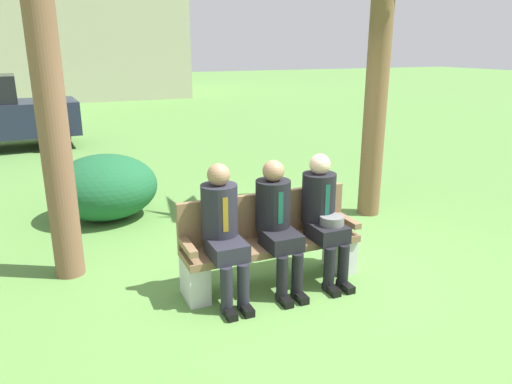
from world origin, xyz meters
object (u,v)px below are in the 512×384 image
(seated_man_middle, at_px, (277,219))
(park_bench, at_px, (270,243))
(seated_man_right, at_px, (323,211))
(seated_man_left, at_px, (223,226))
(shrub_near_bench, at_px, (105,187))

(seated_man_middle, bearing_deg, park_bench, 96.52)
(seated_man_right, bearing_deg, seated_man_middle, 179.54)
(park_bench, height_order, seated_man_left, seated_man_left)
(seated_man_left, bearing_deg, park_bench, 13.20)
(park_bench, distance_m, seated_man_middle, 0.32)
(seated_man_middle, distance_m, shrub_near_bench, 3.04)
(park_bench, xyz_separation_m, seated_man_right, (0.53, -0.13, 0.30))
(seated_man_right, relative_size, shrub_near_bench, 0.90)
(seated_man_left, relative_size, shrub_near_bench, 0.91)
(seated_man_left, height_order, shrub_near_bench, seated_man_left)
(park_bench, distance_m, seated_man_right, 0.62)
(seated_man_left, height_order, seated_man_middle, seated_man_left)
(seated_man_middle, distance_m, seated_man_right, 0.51)
(park_bench, distance_m, shrub_near_bench, 2.91)
(park_bench, bearing_deg, seated_man_right, -14.06)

